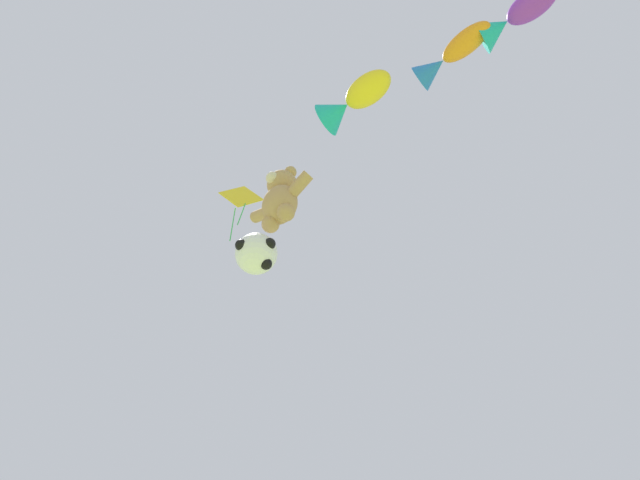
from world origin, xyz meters
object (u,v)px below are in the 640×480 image
at_px(teddy_bear_kite, 280,198).
at_px(diamond_kite, 241,198).
at_px(fish_kite_tangerine, 448,56).
at_px(fish_kite_violet, 513,17).
at_px(fish_kite_goldfin, 352,101).
at_px(soccer_ball_kite, 257,253).

xyz_separation_m(teddy_bear_kite, diamond_kite, (-2.55, 0.36, 2.76)).
distance_m(fish_kite_tangerine, fish_kite_violet, 1.62).
relative_size(teddy_bear_kite, fish_kite_tangerine, 1.08).
relative_size(fish_kite_goldfin, fish_kite_violet, 1.09).
bearing_deg(soccer_ball_kite, fish_kite_goldfin, -0.07).
bearing_deg(fish_kite_goldfin, teddy_bear_kite, 178.51).
bearing_deg(diamond_kite, fish_kite_violet, 4.42).
relative_size(teddy_bear_kite, soccer_ball_kite, 2.00).
height_order(teddy_bear_kite, fish_kite_violet, fish_kite_violet).
distance_m(soccer_ball_kite, fish_kite_tangerine, 6.77).
bearing_deg(soccer_ball_kite, teddy_bear_kite, 6.62).
bearing_deg(fish_kite_violet, soccer_ball_kite, -171.02).
xyz_separation_m(soccer_ball_kite, fish_kite_tangerine, (5.52, 0.84, 3.82)).
height_order(teddy_bear_kite, diamond_kite, diamond_kite).
xyz_separation_m(teddy_bear_kite, soccer_ball_kite, (-0.54, -0.06, -1.73)).
relative_size(fish_kite_tangerine, fish_kite_violet, 1.04).
bearing_deg(soccer_ball_kite, fish_kite_violet, 8.98).
distance_m(fish_kite_goldfin, diamond_kite, 5.21).
bearing_deg(teddy_bear_kite, fish_kite_tangerine, 8.81).
relative_size(soccer_ball_kite, fish_kite_violet, 0.57).
relative_size(fish_kite_violet, diamond_kite, 0.67).
xyz_separation_m(fish_kite_tangerine, fish_kite_violet, (1.59, 0.29, 0.07)).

